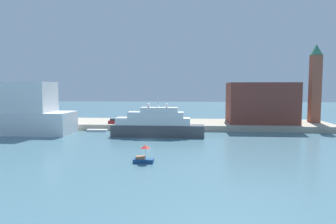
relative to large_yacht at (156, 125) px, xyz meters
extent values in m
plane|color=slate|center=(-1.66, -6.30, -3.16)|extent=(400.00, 400.00, 0.00)
cube|color=#ADA38E|center=(-1.66, 19.85, -2.28)|extent=(110.00, 20.30, 1.77)
cube|color=#4C4C51|center=(0.34, 0.00, -1.60)|extent=(24.72, 4.39, 3.13)
cube|color=white|center=(-0.89, 0.00, 0.92)|extent=(19.77, 4.04, 1.92)
cube|color=white|center=(-0.15, 0.00, 2.66)|extent=(14.83, 3.69, 1.56)
cube|color=white|center=(0.84, 0.00, 4.05)|extent=(9.89, 3.34, 1.22)
cylinder|color=silver|center=(0.34, 0.00, 6.59)|extent=(0.16, 0.16, 3.86)
sphere|color=white|center=(2.81, 0.00, 5.17)|extent=(1.02, 1.02, 1.02)
sphere|color=white|center=(-2.13, 0.00, 5.17)|extent=(1.02, 1.02, 1.02)
cube|color=navy|center=(1.11, -28.37, -2.82)|extent=(3.51, 1.66, 0.70)
cube|color=#8C6647|center=(0.58, -28.37, -2.23)|extent=(1.55, 1.33, 0.47)
cylinder|color=#B2B2B2|center=(1.46, -28.37, -1.53)|extent=(0.06, 0.06, 1.87)
cone|color=red|center=(1.46, -28.37, -0.30)|extent=(1.70, 1.70, 0.59)
cube|color=silver|center=(-18.69, 7.54, -2.84)|extent=(5.99, 1.79, 0.65)
cube|color=brown|center=(31.49, 19.25, 5.04)|extent=(20.87, 14.17, 12.87)
cube|color=#93513D|center=(49.00, 21.60, 9.41)|extent=(3.09, 3.09, 21.62)
cone|color=#387A5B|center=(49.00, 21.60, 21.96)|extent=(4.01, 4.01, 3.48)
cube|color=#B21E1E|center=(-14.81, 13.30, -0.95)|extent=(3.94, 1.85, 0.89)
cube|color=#262D33|center=(-15.01, 13.30, -0.17)|extent=(2.37, 1.66, 0.67)
cylinder|color=maroon|center=(-9.92, 12.75, -0.63)|extent=(0.36, 0.36, 1.52)
sphere|color=tan|center=(-9.92, 12.75, 0.25)|extent=(0.24, 0.24, 0.24)
cylinder|color=black|center=(1.20, 10.66, -1.10)|extent=(0.38, 0.38, 0.60)
camera|label=1|loc=(9.63, -80.14, 10.07)|focal=32.47mm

